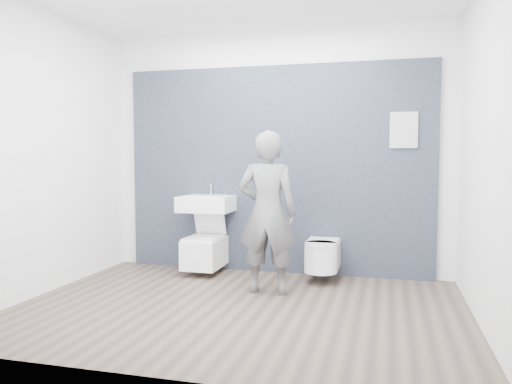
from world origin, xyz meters
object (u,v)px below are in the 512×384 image
(washbasin, at_px, (206,203))
(toilet_rounded, at_px, (322,255))
(visitor, at_px, (267,213))
(toilet_square, at_px, (205,250))

(washbasin, bearing_deg, toilet_rounded, -3.07)
(visitor, bearing_deg, toilet_square, -37.16)
(toilet_square, relative_size, visitor, 0.47)
(washbasin, bearing_deg, visitor, -36.88)
(toilet_square, height_order, toilet_rounded, toilet_square)
(washbasin, distance_m, toilet_square, 0.55)
(visitor, bearing_deg, toilet_rounded, -130.51)
(toilet_rounded, relative_size, visitor, 0.37)
(washbasin, xyz_separation_m, visitor, (0.89, -0.67, -0.01))
(toilet_square, distance_m, visitor, 1.21)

